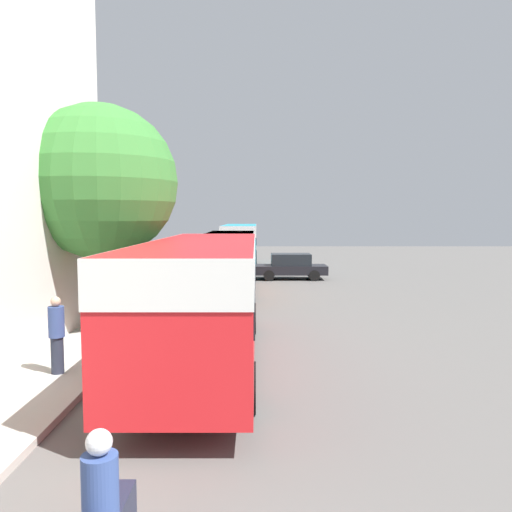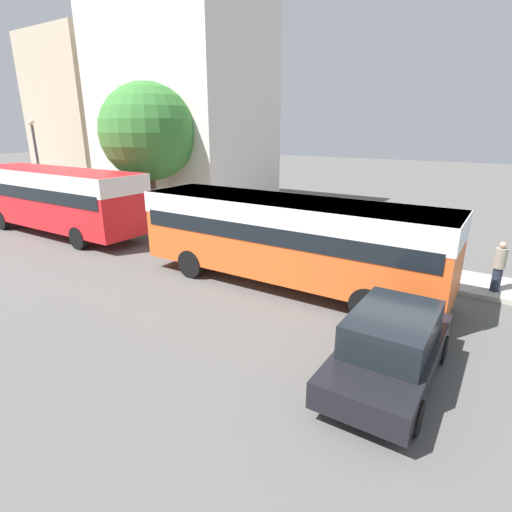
{
  "view_description": "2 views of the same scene",
  "coord_description": "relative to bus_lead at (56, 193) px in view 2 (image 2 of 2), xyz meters",
  "views": [
    {
      "loc": [
        -0.38,
        -2.6,
        3.79
      ],
      "look_at": [
        -0.34,
        22.64,
        1.77
      ],
      "focal_mm": 35.0,
      "sensor_mm": 36.0,
      "label": 1
    },
    {
      "loc": [
        9.3,
        28.79,
        5.08
      ],
      "look_at": [
        -0.39,
        22.51,
        1.35
      ],
      "focal_mm": 28.0,
      "sensor_mm": 36.0,
      "label": 2
    }
  ],
  "objects": [
    {
      "name": "sidewalk",
      "position": [
        -3.39,
        -9.98,
        -1.97
      ],
      "size": [
        2.2,
        120.0,
        0.15
      ],
      "color": "#B2ADA3",
      "rests_on": "ground_plane"
    },
    {
      "name": "building_corner",
      "position": [
        -7.48,
        -6.95,
        3.42
      ],
      "size": [
        5.99,
        6.3,
        10.94
      ],
      "color": "#BCAD93",
      "rests_on": "ground_plane"
    },
    {
      "name": "building_midblock",
      "position": [
        -7.93,
        1.38,
        4.61
      ],
      "size": [
        6.89,
        9.4,
        13.32
      ],
      "color": "silver",
      "rests_on": "ground_plane"
    },
    {
      "name": "bus_lead",
      "position": [
        0.0,
        0.0,
        0.0
      ],
      "size": [
        2.66,
        10.54,
        3.16
      ],
      "color": "red",
      "rests_on": "ground_plane"
    },
    {
      "name": "bus_following",
      "position": [
        -0.05,
        12.82,
        -0.15
      ],
      "size": [
        2.6,
        10.26,
        2.91
      ],
      "color": "#EA5B23",
      "rests_on": "ground_plane"
    },
    {
      "name": "car_crossing",
      "position": [
        3.42,
        17.2,
        -1.25
      ],
      "size": [
        4.28,
        1.83,
        1.54
      ],
      "rotation": [
        0.0,
        0.0,
        -1.57
      ],
      "color": "black",
      "rests_on": "ground_plane"
    },
    {
      "name": "pedestrian_near_curb",
      "position": [
        -3.27,
        -1.27,
        -0.97
      ],
      "size": [
        0.36,
        0.36,
        1.8
      ],
      "color": "#232838",
      "rests_on": "sidewalk"
    },
    {
      "name": "pedestrian_walking_away",
      "position": [
        -2.9,
        18.79,
        -1.08
      ],
      "size": [
        0.34,
        0.34,
        1.6
      ],
      "color": "#232838",
      "rests_on": "sidewalk"
    },
    {
      "name": "street_tree",
      "position": [
        -3.5,
        3.0,
        2.79
      ],
      "size": [
        4.77,
        4.77,
        7.08
      ],
      "color": "brown",
      "rests_on": "sidewalk"
    },
    {
      "name": "lamp_post",
      "position": [
        -2.64,
        -5.9,
        1.35
      ],
      "size": [
        0.36,
        0.36,
        5.4
      ],
      "color": "#47474C",
      "rests_on": "sidewalk"
    }
  ]
}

